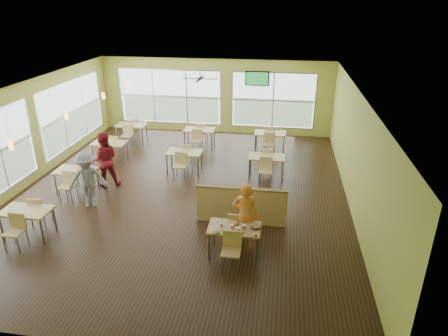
{
  "coord_description": "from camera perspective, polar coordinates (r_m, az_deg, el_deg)",
  "views": [
    {
      "loc": [
        2.95,
        -10.78,
        5.62
      ],
      "look_at": [
        1.4,
        -0.61,
        1.16
      ],
      "focal_mm": 32.0,
      "sensor_mm": 36.0,
      "label": 1
    }
  ],
  "objects": [
    {
      "name": "dining_tables",
      "position": [
        14.03,
        -8.48,
        2.35
      ],
      "size": [
        6.92,
        8.72,
        0.87
      ],
      "color": "tan",
      "rests_on": "floor"
    },
    {
      "name": "pendant_lights",
      "position": [
        13.38,
        -19.19,
        8.46
      ],
      "size": [
        0.11,
        7.31,
        0.86
      ],
      "color": "#2D2119",
      "rests_on": "ceiling"
    },
    {
      "name": "wrapper_left",
      "position": [
        9.01,
        -1.06,
        -9.14
      ],
      "size": [
        0.17,
        0.15,
        0.04
      ],
      "primitive_type": "ellipsoid",
      "rotation": [
        0.0,
        0.0,
        0.22
      ],
      "color": "#997B4A",
      "rests_on": "main_table"
    },
    {
      "name": "window_bays",
      "position": [
        15.51,
        -12.93,
        7.34
      ],
      "size": [
        9.24,
        10.24,
        2.38
      ],
      "color": "white",
      "rests_on": "room"
    },
    {
      "name": "patron_maroon",
      "position": [
        13.06,
        -16.72,
        1.15
      ],
      "size": [
        1.07,
        0.97,
        1.78
      ],
      "primitive_type": "imported",
      "rotation": [
        0.0,
        0.0,
        3.57
      ],
      "color": "maroon",
      "rests_on": "floor"
    },
    {
      "name": "tv_backwall",
      "position": [
        17.01,
        4.77,
        12.62
      ],
      "size": [
        1.0,
        0.07,
        0.6
      ],
      "color": "black",
      "rests_on": "wall_back"
    },
    {
      "name": "wrapper_right",
      "position": [
        9.02,
        2.51,
        -9.13
      ],
      "size": [
        0.14,
        0.13,
        0.03
      ],
      "primitive_type": "ellipsoid",
      "rotation": [
        0.0,
        0.0,
        -0.08
      ],
      "color": "#997B4A",
      "rests_on": "main_table"
    },
    {
      "name": "cup_blue",
      "position": [
        9.18,
        -0.33,
        -8.13
      ],
      "size": [
        0.09,
        0.09,
        0.32
      ],
      "color": "white",
      "rests_on": "main_table"
    },
    {
      "name": "ceiling_fan",
      "position": [
        14.34,
        -3.42,
        12.66
      ],
      "size": [
        1.25,
        1.25,
        0.29
      ],
      "color": "#2D2119",
      "rests_on": "ceiling"
    },
    {
      "name": "half_wall_divider",
      "position": [
        10.59,
        2.47,
        -5.36
      ],
      "size": [
        2.4,
        0.14,
        1.04
      ],
      "color": "tan",
      "rests_on": "floor"
    },
    {
      "name": "food_basket",
      "position": [
        9.21,
        4.54,
        -8.33
      ],
      "size": [
        0.26,
        0.26,
        0.06
      ],
      "color": "black",
      "rests_on": "main_table"
    },
    {
      "name": "man_plaid",
      "position": [
        9.47,
        3.06,
        -6.84
      ],
      "size": [
        0.63,
        0.43,
        1.7
      ],
      "primitive_type": "imported",
      "rotation": [
        0.0,
        0.0,
        3.11
      ],
      "color": "#FC5B1C",
      "rests_on": "floor"
    },
    {
      "name": "ketchup_cup",
      "position": [
        8.93,
        4.58,
        -9.6
      ],
      "size": [
        0.06,
        0.06,
        0.03
      ],
      "primitive_type": "cylinder",
      "color": "#AA1216",
      "rests_on": "main_table"
    },
    {
      "name": "cup_yellow",
      "position": [
        9.11,
        1.18,
        -8.36
      ],
      "size": [
        0.09,
        0.09,
        0.34
      ],
      "color": "white",
      "rests_on": "main_table"
    },
    {
      "name": "wrapper_mid",
      "position": [
        9.32,
        1.69,
        -7.9
      ],
      "size": [
        0.24,
        0.23,
        0.05
      ],
      "primitive_type": "ellipsoid",
      "rotation": [
        0.0,
        0.0,
        0.33
      ],
      "color": "#997B4A",
      "rests_on": "main_table"
    },
    {
      "name": "cup_red_far",
      "position": [
        9.12,
        2.86,
        -8.39
      ],
      "size": [
        0.09,
        0.09,
        0.32
      ],
      "color": "white",
      "rests_on": "main_table"
    },
    {
      "name": "room",
      "position": [
        11.88,
        -6.24,
        3.52
      ],
      "size": [
        12.0,
        12.04,
        3.2
      ],
      "color": "black",
      "rests_on": "ground"
    },
    {
      "name": "main_table",
      "position": [
        9.29,
        1.47,
        -9.04
      ],
      "size": [
        1.22,
        1.52,
        0.87
      ],
      "color": "tan",
      "rests_on": "floor"
    },
    {
      "name": "cup_red_near",
      "position": [
        8.98,
        1.99,
        -8.85
      ],
      "size": [
        0.11,
        0.11,
        0.38
      ],
      "color": "white",
      "rests_on": "main_table"
    },
    {
      "name": "patron_grey",
      "position": [
        11.92,
        -18.92,
        -1.58
      ],
      "size": [
        1.23,
        0.98,
        1.67
      ],
      "primitive_type": "imported",
      "rotation": [
        0.0,
        0.0,
        0.38
      ],
      "color": "slate",
      "rests_on": "floor"
    }
  ]
}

